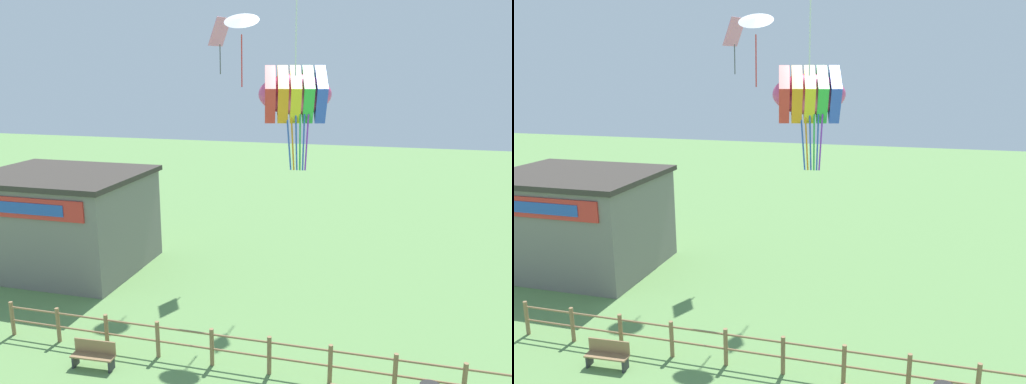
% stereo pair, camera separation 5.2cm
% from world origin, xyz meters
% --- Properties ---
extents(wooden_fence, '(17.37, 0.14, 1.30)m').
position_xyz_m(wooden_fence, '(-0.00, 7.52, 0.73)').
color(wooden_fence, olive).
rests_on(wooden_fence, ground_plane).
extents(seaside_building, '(7.66, 6.15, 4.72)m').
position_xyz_m(seaside_building, '(-10.75, 13.85, 2.37)').
color(seaside_building, slate).
rests_on(seaside_building, ground_plane).
extents(park_bench_by_building, '(1.45, 0.47, 0.90)m').
position_xyz_m(park_bench_by_building, '(-4.62, 6.44, 0.47)').
color(park_bench_by_building, olive).
rests_on(park_bench_by_building, ground_plane).
extents(kite_rainbow_parafoil, '(2.75, 2.33, 3.42)m').
position_xyz_m(kite_rainbow_parafoil, '(1.16, 10.10, 8.63)').
color(kite_rainbow_parafoil, '#E54C8C').
extents(kite_pink_diamond, '(0.97, 1.17, 2.56)m').
position_xyz_m(kite_pink_diamond, '(-3.72, 16.99, 11.05)').
color(kite_pink_diamond, pink).
extents(kite_white_delta, '(1.44, 1.34, 2.84)m').
position_xyz_m(kite_white_delta, '(-1.38, 12.65, 11.23)').
color(kite_white_delta, white).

